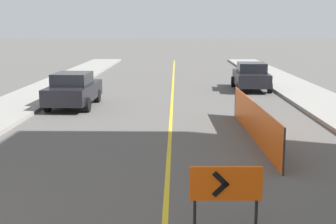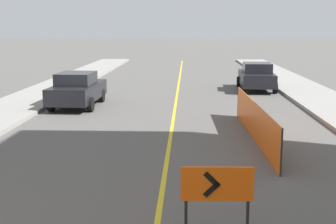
{
  "view_description": "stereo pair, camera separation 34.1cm",
  "coord_description": "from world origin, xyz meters",
  "views": [
    {
      "loc": [
        0.2,
        8.42,
        3.66
      ],
      "look_at": [
        -0.05,
        22.83,
        1.0
      ],
      "focal_mm": 50.0,
      "sensor_mm": 36.0,
      "label": 1
    },
    {
      "loc": [
        0.54,
        8.43,
        3.66
      ],
      "look_at": [
        -0.05,
        22.83,
        1.0
      ],
      "focal_mm": 50.0,
      "sensor_mm": 36.0,
      "label": 2
    }
  ],
  "objects": [
    {
      "name": "sidewalk_right",
      "position": [
        7.19,
        29.34,
        0.08
      ],
      "size": [
        2.93,
        58.68,
        0.15
      ],
      "color": "gray",
      "rests_on": "ground_plane"
    },
    {
      "name": "sidewalk_left",
      "position": [
        -7.19,
        29.34,
        0.08
      ],
      "size": [
        2.93,
        58.68,
        0.15
      ],
      "color": "gray",
      "rests_on": "ground_plane"
    },
    {
      "name": "lane_stripe",
      "position": [
        0.0,
        29.34,
        0.0
      ],
      "size": [
        0.12,
        58.68,
        0.01
      ],
      "color": "gold",
      "rests_on": "ground_plane"
    },
    {
      "name": "parked_car_curb_mid",
      "position": [
        4.53,
        35.43,
        0.8
      ],
      "size": [
        1.99,
        4.37,
        1.59
      ],
      "rotation": [
        0.0,
        0.0,
        -0.04
      ],
      "color": "black",
      "rests_on": "ground_plane"
    },
    {
      "name": "arrow_barricade_primary",
      "position": [
        1.08,
        16.24,
        0.9
      ],
      "size": [
        1.28,
        0.1,
        1.25
      ],
      "rotation": [
        0.0,
        0.0,
        0.03
      ],
      "color": "#EF560C",
      "rests_on": "ground_plane"
    },
    {
      "name": "parked_car_curb_near",
      "position": [
        -4.48,
        29.46,
        0.8
      ],
      "size": [
        1.95,
        4.36,
        1.59
      ],
      "rotation": [
        0.0,
        0.0,
        -0.04
      ],
      "color": "black",
      "rests_on": "ground_plane"
    },
    {
      "name": "safety_mesh_fence",
      "position": [
        2.75,
        23.47,
        0.61
      ],
      "size": [
        0.28,
        7.83,
        1.22
      ],
      "rotation": [
        0.0,
        0.0,
        1.6
      ],
      "color": "#EF560C",
      "rests_on": "ground_plane"
    }
  ]
}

